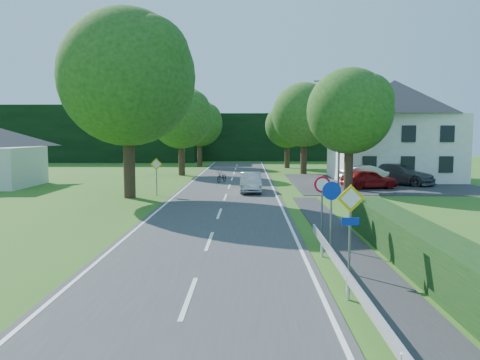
{
  "coord_description": "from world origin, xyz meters",
  "views": [
    {
      "loc": [
        1.44,
        -4.99,
        3.99
      ],
      "look_at": [
        1.0,
        19.66,
        1.56
      ],
      "focal_mm": 35.0,
      "sensor_mm": 36.0,
      "label": 1
    }
  ],
  "objects_px": {
    "moving_car": "(251,182)",
    "parasol": "(347,168)",
    "parked_car_silver_b": "(413,174)",
    "parked_car_silver_a": "(370,175)",
    "parked_car_grey": "(398,174)",
    "motorcycle": "(222,177)",
    "parked_car_red": "(369,179)",
    "streetlight": "(338,128)"
  },
  "relations": [
    {
      "from": "parked_car_silver_a",
      "to": "streetlight",
      "type": "bearing_deg",
      "value": 121.23
    },
    {
      "from": "moving_car",
      "to": "parked_car_grey",
      "type": "height_order",
      "value": "parked_car_grey"
    },
    {
      "from": "parked_car_silver_a",
      "to": "parasol",
      "type": "xyz_separation_m",
      "value": [
        -1.11,
        3.06,
        0.3
      ]
    },
    {
      "from": "moving_car",
      "to": "parasol",
      "type": "bearing_deg",
      "value": 44.51
    },
    {
      "from": "streetlight",
      "to": "parked_car_grey",
      "type": "height_order",
      "value": "streetlight"
    },
    {
      "from": "streetlight",
      "to": "parasol",
      "type": "relative_size",
      "value": 3.42
    },
    {
      "from": "parked_car_silver_a",
      "to": "parked_car_silver_b",
      "type": "distance_m",
      "value": 4.15
    },
    {
      "from": "motorcycle",
      "to": "parked_car_silver_b",
      "type": "bearing_deg",
      "value": 21.24
    },
    {
      "from": "motorcycle",
      "to": "parked_car_grey",
      "type": "height_order",
      "value": "parked_car_grey"
    },
    {
      "from": "parked_car_silver_a",
      "to": "parked_car_grey",
      "type": "height_order",
      "value": "parked_car_grey"
    },
    {
      "from": "motorcycle",
      "to": "parked_car_red",
      "type": "xyz_separation_m",
      "value": [
        10.97,
        -4.38,
        0.24
      ]
    },
    {
      "from": "moving_car",
      "to": "parked_car_red",
      "type": "height_order",
      "value": "parked_car_red"
    },
    {
      "from": "motorcycle",
      "to": "parked_car_silver_a",
      "type": "distance_m",
      "value": 11.86
    },
    {
      "from": "motorcycle",
      "to": "parked_car_silver_a",
      "type": "xyz_separation_m",
      "value": [
        11.77,
        -1.38,
        0.31
      ]
    },
    {
      "from": "moving_car",
      "to": "parked_car_silver_a",
      "type": "distance_m",
      "value": 10.76
    },
    {
      "from": "parked_car_red",
      "to": "motorcycle",
      "type": "bearing_deg",
      "value": 57.49
    },
    {
      "from": "streetlight",
      "to": "parked_car_silver_b",
      "type": "bearing_deg",
      "value": 25.58
    },
    {
      "from": "streetlight",
      "to": "parked_car_silver_a",
      "type": "bearing_deg",
      "value": 33.22
    },
    {
      "from": "parked_car_red",
      "to": "parked_car_grey",
      "type": "distance_m",
      "value": 4.14
    },
    {
      "from": "parked_car_silver_b",
      "to": "parked_car_silver_a",
      "type": "bearing_deg",
      "value": 91.27
    },
    {
      "from": "parked_car_red",
      "to": "parasol",
      "type": "xyz_separation_m",
      "value": [
        -0.31,
        6.05,
        0.37
      ]
    },
    {
      "from": "streetlight",
      "to": "moving_car",
      "type": "relative_size",
      "value": 1.98
    },
    {
      "from": "parked_car_silver_a",
      "to": "parked_car_silver_b",
      "type": "xyz_separation_m",
      "value": [
        3.92,
        1.35,
        -0.05
      ]
    },
    {
      "from": "moving_car",
      "to": "parasol",
      "type": "distance_m",
      "value": 11.72
    },
    {
      "from": "motorcycle",
      "to": "parked_car_silver_a",
      "type": "bearing_deg",
      "value": 14.65
    },
    {
      "from": "parasol",
      "to": "streetlight",
      "type": "bearing_deg",
      "value": -110.4
    },
    {
      "from": "parked_car_red",
      "to": "parked_car_silver_a",
      "type": "xyz_separation_m",
      "value": [
        0.8,
        3.0,
        0.07
      ]
    },
    {
      "from": "streetlight",
      "to": "parked_car_silver_a",
      "type": "relative_size",
      "value": 1.74
    },
    {
      "from": "parked_car_silver_a",
      "to": "parked_car_grey",
      "type": "distance_m",
      "value": 2.19
    },
    {
      "from": "streetlight",
      "to": "parked_car_silver_a",
      "type": "xyz_separation_m",
      "value": [
        2.97,
        1.94,
        -3.67
      ]
    },
    {
      "from": "parked_car_red",
      "to": "parasol",
      "type": "height_order",
      "value": "parasol"
    },
    {
      "from": "moving_car",
      "to": "motorcycle",
      "type": "distance_m",
      "value": 6.98
    },
    {
      "from": "parasol",
      "to": "parked_car_red",
      "type": "bearing_deg",
      "value": -87.08
    },
    {
      "from": "streetlight",
      "to": "parked_car_red",
      "type": "xyz_separation_m",
      "value": [
        2.17,
        -1.05,
        -3.74
      ]
    },
    {
      "from": "parked_car_silver_a",
      "to": "parked_car_grey",
      "type": "bearing_deg",
      "value": -95.47
    },
    {
      "from": "streetlight",
      "to": "motorcycle",
      "type": "bearing_deg",
      "value": 159.32
    },
    {
      "from": "parked_car_red",
      "to": "parked_car_grey",
      "type": "xyz_separation_m",
      "value": [
        2.98,
        2.86,
        0.13
      ]
    },
    {
      "from": "moving_car",
      "to": "motorcycle",
      "type": "xyz_separation_m",
      "value": [
        -2.35,
        6.57,
        -0.22
      ]
    },
    {
      "from": "moving_car",
      "to": "parked_car_silver_b",
      "type": "bearing_deg",
      "value": 25.87
    },
    {
      "from": "motorcycle",
      "to": "parked_car_silver_a",
      "type": "relative_size",
      "value": 0.37
    },
    {
      "from": "parked_car_silver_b",
      "to": "parasol",
      "type": "xyz_separation_m",
      "value": [
        -5.03,
        1.7,
        0.35
      ]
    },
    {
      "from": "parked_car_grey",
      "to": "parked_car_silver_b",
      "type": "height_order",
      "value": "parked_car_grey"
    }
  ]
}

